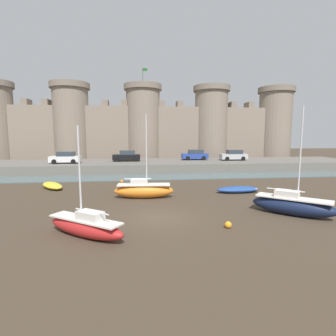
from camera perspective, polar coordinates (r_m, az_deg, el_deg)
The scene contains 15 objects.
ground_plane at distance 17.01m, azimuth -2.40°, elevation -10.78°, with size 160.00×160.00×0.00m, color #423528.
water_channel at distance 32.50m, azimuth -4.51°, elevation -2.02°, with size 80.00×4.50×0.10m, color slate.
quay_road at distance 39.59m, azimuth -4.92°, elevation 0.52°, with size 64.47×10.00×1.32m, color #666059.
castle at distance 50.25m, azimuth -5.39°, elevation 8.77°, with size 59.47×7.00×17.50m.
sailboat_foreground_left at distance 22.08m, azimuth -5.34°, elevation -4.76°, with size 5.04×1.79×6.93m.
rowboat_near_channel_left at distance 24.90m, azimuth 15.00°, elevation -4.50°, with size 3.98×1.39×0.57m.
rowboat_midflat_right at distance 28.28m, azimuth -23.88°, elevation -3.48°, with size 3.28×3.83×0.58m.
sailboat_foreground_centre at distance 19.21m, azimuth 25.46°, elevation -7.26°, with size 4.85×4.45×7.05m.
sailboat_midflat_centre at distance 14.53m, azimuth -17.49°, elevation -11.92°, with size 4.70×3.79×5.73m.
mooring_buoy_off_centre at distance 29.04m, azimuth -10.03°, elevation -2.92°, with size 0.40×0.40×0.40m, color orange.
mooring_buoy_mid_mud at distance 15.55m, azimuth 12.97°, elevation -11.95°, with size 0.39×0.39×0.39m, color orange.
car_quay_centre_east at distance 41.96m, azimuth 5.90°, elevation 2.86°, with size 4.12×1.91×1.62m.
car_quay_east at distance 39.22m, azimuth -21.41°, elevation 2.10°, with size 4.12×1.91×1.62m.
car_quay_centre_west at distance 40.06m, azimuth -8.96°, elevation 2.60°, with size 4.12×1.91×1.62m.
car_quay_west at distance 42.23m, azimuth 14.11°, elevation 2.71°, with size 4.12×1.91×1.62m.
Camera 1 is at (-1.19, -16.14, 5.25)m, focal length 28.00 mm.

